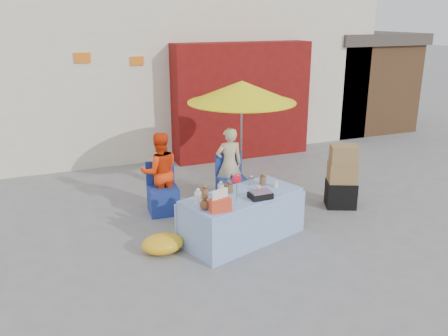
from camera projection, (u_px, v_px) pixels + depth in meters
name	position (u px, v px, depth m)	size (l,w,h in m)	color
ground	(222.00, 249.00, 6.72)	(80.00, 80.00, 0.00)	slate
backdrop	(133.00, 18.00, 12.56)	(14.00, 8.00, 7.80)	silver
market_table	(242.00, 216.00, 6.95)	(1.98, 1.37, 1.10)	#9AB7F6
chair_left	(163.00, 198.00, 7.90)	(0.52, 0.51, 0.85)	navy
chair_right	(232.00, 188.00, 8.35)	(0.52, 0.51, 0.85)	navy
vendor_orange	(160.00, 172.00, 7.89)	(0.66, 0.51, 1.35)	#FA3A0D
vendor_beige	(229.00, 164.00, 8.35)	(0.48, 0.32, 1.32)	#CABC8F
umbrella	(242.00, 92.00, 8.21)	(1.90, 1.90, 2.09)	gray
box_stack	(342.00, 179.00, 8.08)	(0.62, 0.57, 1.10)	black
tarp_bundle	(163.00, 244.00, 6.60)	(0.59, 0.47, 0.27)	gold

